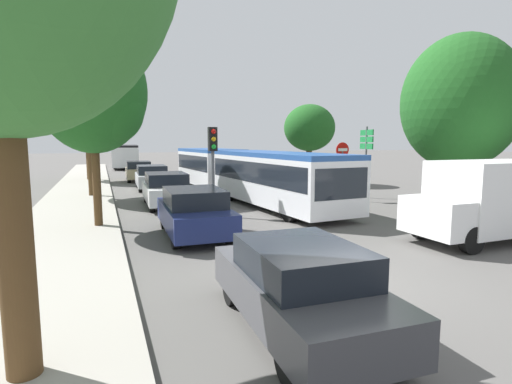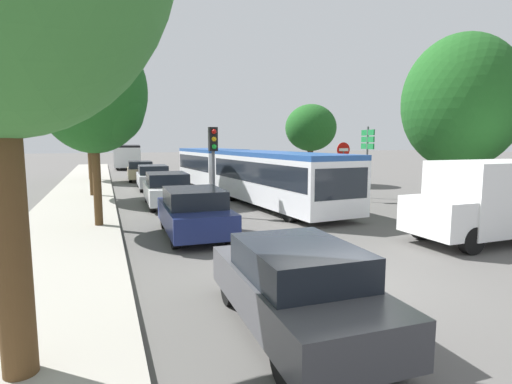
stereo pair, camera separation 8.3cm
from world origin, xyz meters
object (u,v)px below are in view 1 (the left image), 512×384
Objects in this scene: queued_car_white at (166,189)px; traffic_light at (213,151)px; articulated_bus at (243,171)px; tree_left_distant at (87,116)px; white_van at (495,198)px; queued_car_navy at (194,212)px; no_entry_sign at (342,162)px; queued_car_silver at (152,177)px; tree_right_mid at (310,129)px; direction_sign_post at (366,147)px; tree_left_far at (86,81)px; tree_right_near at (460,103)px; queued_car_tan at (139,171)px; city_bus_rear at (126,154)px; queued_car_graphite at (299,286)px; tree_left_mid at (95,94)px.

traffic_light reaches higher than queued_car_white.
tree_left_distant is at bearing -152.18° from articulated_bus.
queued_car_navy is at bearing -25.00° from white_van.
queued_car_silver is at bearing -135.28° from no_entry_sign.
tree_right_mid is (10.27, -0.82, 2.93)m from queued_car_silver.
queued_car_silver is 12.49m from direction_sign_post.
tree_left_far reaches higher than direction_sign_post.
tree_right_near is at bearing -122.81° from white_van.
queued_car_navy is 1.02× the size of queued_car_tan.
queued_car_navy is 16.09m from tree_right_mid.
tree_left_far reaches higher than white_van.
queued_car_silver is at bearing -173.76° from traffic_light.
tree_left_distant reaches higher than city_bus_rear.
tree_right_near is at bearing -89.84° from queued_car_navy.
traffic_light is 0.50× the size of tree_right_near.
queued_car_white is at bearing -179.39° from queued_car_silver.
queued_car_graphite is 0.95× the size of queued_car_tan.
queued_car_navy is at bearing -176.21° from city_bus_rear.
articulated_bus is at bearing -124.58° from no_entry_sign.
queued_car_silver is 1.01× the size of queued_car_tan.
tree_left_distant reaches higher than queued_car_white.
queued_car_navy is at bearing -131.56° from tree_right_mid.
city_bus_rear reaches higher than queued_car_navy.
queued_car_tan is 10.28m from tree_left_far.
city_bus_rear is at bearing 85.32° from tree_left_mid.
traffic_light reaches higher than articulated_bus.
tree_left_distant reaches higher than articulated_bus.
articulated_bus is at bearing -157.20° from queued_car_tan.
tree_right_mid is at bearing -58.86° from queued_car_white.
articulated_bus is at bearing -167.56° from city_bus_rear.
queued_car_graphite is 0.79× the size of white_van.
traffic_light is at bearing -171.26° from queued_car_silver.
no_entry_sign is at bearing 13.50° from tree_left_mid.
tree_left_distant reaches higher than direction_sign_post.
tree_right_mid is at bearing 7.77° from tree_left_far.
traffic_light is at bearing -23.76° from queued_car_navy.
city_bus_rear is 25.33m from tree_right_mid.
tree_left_far is at bearing -51.24° from white_van.
queued_car_navy is at bearing -72.80° from tree_left_far.
tree_right_mid is at bearing -92.70° from queued_car_silver.
queued_car_silver is at bearing 38.89° from tree_left_far.
no_entry_sign reaches higher than queued_car_navy.
queued_car_white reaches higher than queued_car_silver.
no_entry_sign is at bearing 102.92° from traffic_light.
tree_right_near is at bearing 21.68° from no_entry_sign.
tree_left_mid is (-2.61, -16.44, 3.62)m from queued_car_tan.
articulated_bus is 14.59m from queued_car_graphite.
direction_sign_post is 0.53× the size of tree_left_distant.
tree_left_mid is at bearing -76.50° from no_entry_sign.
tree_left_mid is at bearing 170.02° from tree_right_near.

